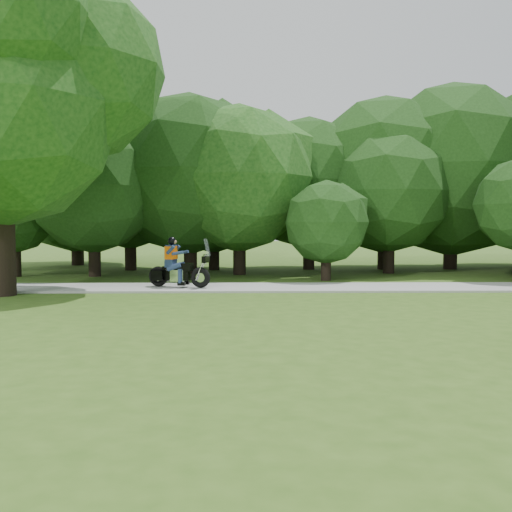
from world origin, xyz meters
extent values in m
plane|color=#345618|center=(0.00, 0.00, 0.00)|extent=(100.00, 100.00, 0.00)
cube|color=gray|center=(0.00, 8.00, 0.03)|extent=(60.00, 2.20, 0.06)
cylinder|color=black|center=(-5.29, 14.64, 0.76)|extent=(0.44, 0.44, 1.52)
sphere|color=#173710|center=(-5.29, 14.64, 3.08)|extent=(4.80, 4.80, 4.80)
cylinder|color=black|center=(-9.46, 11.84, 0.83)|extent=(0.44, 0.44, 1.66)
sphere|color=#173710|center=(-9.46, 11.84, 3.20)|extent=(4.76, 4.76, 4.76)
cylinder|color=black|center=(1.82, 14.84, 0.90)|extent=(0.53, 0.53, 1.80)
sphere|color=#173710|center=(1.82, 14.84, 3.93)|extent=(6.54, 6.54, 6.54)
cylinder|color=black|center=(-12.29, 11.83, 0.68)|extent=(0.34, 0.34, 1.36)
sphere|color=#173710|center=(-12.29, 11.83, 2.30)|extent=(2.89, 2.89, 2.89)
cylinder|color=black|center=(-1.25, 10.26, 0.53)|extent=(0.34, 0.34, 1.05)
sphere|color=#173710|center=(-1.25, 10.26, 1.98)|extent=(2.84, 2.84, 2.84)
cylinder|color=black|center=(-4.21, 12.51, 0.90)|extent=(0.48, 0.48, 1.80)
sphere|color=#174513|center=(-4.21, 12.51, 3.60)|extent=(5.55, 5.55, 5.55)
cylinder|color=black|center=(-11.69, 17.29, 0.90)|extent=(0.55, 0.55, 1.80)
sphere|color=#173710|center=(-11.69, 17.29, 4.10)|extent=(7.08, 7.08, 7.08)
cylinder|color=black|center=(1.55, 12.95, 0.81)|extent=(0.43, 0.43, 1.61)
sphere|color=#173710|center=(1.55, 12.95, 3.12)|extent=(4.64, 4.64, 4.64)
cylinder|color=black|center=(-1.34, 14.80, 0.90)|extent=(0.47, 0.47, 1.80)
sphere|color=#173710|center=(-1.34, 14.80, 3.58)|extent=(5.49, 5.49, 5.49)
cylinder|color=black|center=(-8.70, 14.50, 0.90)|extent=(0.47, 0.47, 1.80)
sphere|color=#173710|center=(-8.70, 14.50, 3.56)|extent=(5.43, 5.43, 5.43)
cylinder|color=black|center=(-6.11, 13.15, 0.90)|extent=(0.51, 0.51, 1.80)
sphere|color=#173710|center=(-6.11, 13.15, 3.82)|extent=(6.22, 6.22, 6.22)
cylinder|color=black|center=(4.62, 14.86, 0.90)|extent=(0.56, 0.56, 1.80)
sphere|color=#173710|center=(4.62, 14.86, 4.15)|extent=(7.22, 7.22, 7.22)
cylinder|color=black|center=(-10.50, 6.50, 2.10)|extent=(0.68, 0.68, 4.20)
sphere|color=#174513|center=(-8.74, 7.30, 6.20)|extent=(5.12, 5.12, 5.12)
torus|color=black|center=(-6.56, 8.06, 0.36)|extent=(0.63, 0.34, 0.60)
torus|color=black|center=(-5.28, 7.67, 0.36)|extent=(0.63, 0.34, 0.60)
cube|color=black|center=(-6.07, 7.91, 0.41)|extent=(0.98, 0.47, 0.28)
cube|color=silver|center=(-5.95, 7.87, 0.41)|extent=(0.48, 0.40, 0.35)
cube|color=black|center=(-5.74, 7.81, 0.66)|extent=(0.50, 0.38, 0.22)
cube|color=black|center=(-6.18, 7.94, 0.63)|extent=(0.51, 0.39, 0.09)
cylinder|color=silver|center=(-5.25, 7.66, 0.66)|extent=(0.34, 0.13, 0.77)
cylinder|color=silver|center=(-5.11, 7.62, 1.04)|extent=(0.19, 0.54, 0.03)
cube|color=black|center=(-6.57, 7.86, 0.41)|extent=(0.38, 0.20, 0.29)
cube|color=black|center=(-6.47, 8.23, 0.41)|extent=(0.38, 0.20, 0.29)
cube|color=#1C244C|center=(-6.18, 7.94, 0.75)|extent=(0.34, 0.39, 0.21)
cube|color=#1C244C|center=(-6.16, 7.94, 1.06)|extent=(0.32, 0.41, 0.48)
cube|color=#FB6305|center=(-6.16, 7.94, 1.08)|extent=(0.35, 0.45, 0.38)
sphere|color=black|center=(-6.14, 7.93, 1.42)|extent=(0.24, 0.24, 0.24)
camera|label=1|loc=(-3.91, -8.88, 1.99)|focal=40.00mm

